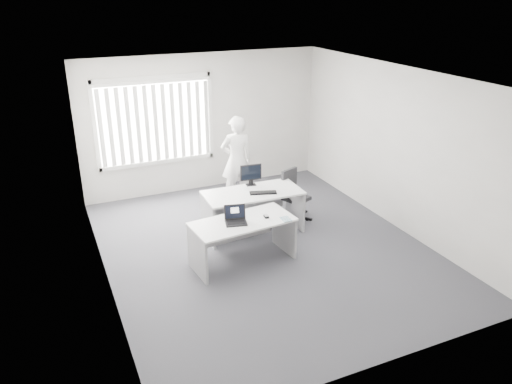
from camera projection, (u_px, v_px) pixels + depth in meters
name	position (u px, v px, depth m)	size (l,w,h in m)	color
ground	(265.00, 248.00, 8.21)	(6.00, 6.00, 0.00)	#4D4D55
wall_back	(203.00, 123.00, 10.20)	(5.00, 0.02, 2.80)	silver
wall_front	(388.00, 258.00, 5.14)	(5.00, 0.02, 2.80)	silver
wall_left	(98.00, 194.00, 6.73)	(0.02, 6.00, 2.80)	silver
wall_right	(396.00, 148.00, 8.61)	(0.02, 6.00, 2.80)	silver
ceiling	(266.00, 76.00, 7.13)	(5.00, 6.00, 0.02)	silver
window	(155.00, 121.00, 9.73)	(2.32, 0.06, 1.76)	silver
blinds	(156.00, 123.00, 9.69)	(2.20, 0.10, 1.50)	silver
desk_near	(243.00, 232.00, 7.61)	(1.62, 0.88, 0.71)	white
desk_far	(253.00, 203.00, 8.55)	(1.69, 0.83, 0.76)	white
office_chair	(294.00, 203.00, 9.19)	(0.68, 0.68, 0.92)	black
person	(237.00, 160.00, 9.70)	(0.63, 0.42, 1.73)	white
laptop	(236.00, 216.00, 7.40)	(0.32, 0.28, 0.25)	black
paper_sheet	(267.00, 219.00, 7.60)	(0.30, 0.21, 0.00)	silver
mouse	(266.00, 216.00, 7.64)	(0.06, 0.10, 0.04)	#A7A7A9
booklet	(286.00, 219.00, 7.58)	(0.13, 0.19, 0.01)	silver
keyboard	(263.00, 193.00, 8.41)	(0.45, 0.15, 0.02)	black
monitor	(251.00, 175.00, 8.69)	(0.38, 0.11, 0.38)	black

